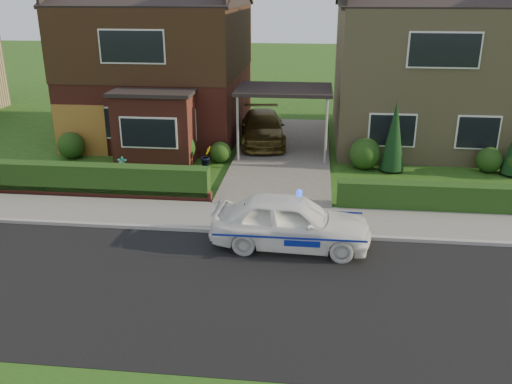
# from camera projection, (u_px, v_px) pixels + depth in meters

# --- Properties ---
(ground) EXTENTS (120.00, 120.00, 0.00)m
(ground) POSITION_uv_depth(u_px,v_px,m) (253.00, 292.00, 12.34)
(ground) COLOR #204C14
(ground) RESTS_ON ground
(road) EXTENTS (60.00, 6.00, 0.02)m
(road) POSITION_uv_depth(u_px,v_px,m) (253.00, 292.00, 12.34)
(road) COLOR black
(road) RESTS_ON ground
(kerb) EXTENTS (60.00, 0.16, 0.12)m
(kerb) POSITION_uv_depth(u_px,v_px,m) (265.00, 233.00, 15.16)
(kerb) COLOR #9E9993
(kerb) RESTS_ON ground
(sidewalk) EXTENTS (60.00, 2.00, 0.10)m
(sidewalk) POSITION_uv_depth(u_px,v_px,m) (269.00, 219.00, 16.14)
(sidewalk) COLOR slate
(sidewalk) RESTS_ON ground
(driveway) EXTENTS (3.80, 12.00, 0.12)m
(driveway) POSITION_uv_depth(u_px,v_px,m) (283.00, 153.00, 22.55)
(driveway) COLOR #666059
(driveway) RESTS_ON ground
(house_left) EXTENTS (7.50, 9.53, 7.25)m
(house_left) POSITION_uv_depth(u_px,v_px,m) (161.00, 51.00, 24.53)
(house_left) COLOR maroon
(house_left) RESTS_ON ground
(house_right) EXTENTS (7.50, 8.06, 7.25)m
(house_right) POSITION_uv_depth(u_px,v_px,m) (422.00, 58.00, 23.47)
(house_right) COLOR #96845C
(house_right) RESTS_ON ground
(carport_link) EXTENTS (3.80, 3.00, 2.77)m
(carport_link) POSITION_uv_depth(u_px,v_px,m) (284.00, 91.00, 21.60)
(carport_link) COLOR black
(carport_link) RESTS_ON ground
(garage_door) EXTENTS (2.20, 0.10, 2.10)m
(garage_door) POSITION_uv_depth(u_px,v_px,m) (80.00, 130.00, 22.09)
(garage_door) COLOR brown
(garage_door) RESTS_ON ground
(dwarf_wall) EXTENTS (7.70, 0.25, 0.36)m
(dwarf_wall) POSITION_uv_depth(u_px,v_px,m) (96.00, 193.00, 17.81)
(dwarf_wall) COLOR maroon
(dwarf_wall) RESTS_ON ground
(hedge_left) EXTENTS (7.50, 0.55, 0.90)m
(hedge_left) POSITION_uv_depth(u_px,v_px,m) (99.00, 196.00, 18.01)
(hedge_left) COLOR #183611
(hedge_left) RESTS_ON ground
(hedge_right) EXTENTS (7.50, 0.55, 0.80)m
(hedge_right) POSITION_uv_depth(u_px,v_px,m) (459.00, 212.00, 16.72)
(hedge_right) COLOR #183611
(hedge_right) RESTS_ON ground
(shrub_left_far) EXTENTS (1.08, 1.08, 1.08)m
(shrub_left_far) POSITION_uv_depth(u_px,v_px,m) (71.00, 145.00, 21.86)
(shrub_left_far) COLOR #183611
(shrub_left_far) RESTS_ON ground
(shrub_left_mid) EXTENTS (1.32, 1.32, 1.32)m
(shrub_left_mid) POSITION_uv_depth(u_px,v_px,m) (179.00, 147.00, 21.17)
(shrub_left_mid) COLOR #183611
(shrub_left_mid) RESTS_ON ground
(shrub_left_near) EXTENTS (0.84, 0.84, 0.84)m
(shrub_left_near) POSITION_uv_depth(u_px,v_px,m) (220.00, 152.00, 21.37)
(shrub_left_near) COLOR #183611
(shrub_left_near) RESTS_ON ground
(shrub_right_near) EXTENTS (1.20, 1.20, 1.20)m
(shrub_right_near) POSITION_uv_depth(u_px,v_px,m) (365.00, 154.00, 20.55)
(shrub_right_near) COLOR #183611
(shrub_right_near) RESTS_ON ground
(shrub_right_mid) EXTENTS (0.96, 0.96, 0.96)m
(shrub_right_mid) POSITION_uv_depth(u_px,v_px,m) (489.00, 160.00, 20.21)
(shrub_right_mid) COLOR #183611
(shrub_right_mid) RESTS_ON ground
(conifer_a) EXTENTS (0.90, 0.90, 2.60)m
(conifer_a) POSITION_uv_depth(u_px,v_px,m) (394.00, 138.00, 20.01)
(conifer_a) COLOR black
(conifer_a) RESTS_ON ground
(police_car) EXTENTS (3.86, 4.28, 1.59)m
(police_car) POSITION_uv_depth(u_px,v_px,m) (291.00, 222.00, 14.25)
(police_car) COLOR white
(police_car) RESTS_ON ground
(driveway_car) EXTENTS (2.44, 4.77, 1.32)m
(driveway_car) POSITION_uv_depth(u_px,v_px,m) (262.00, 128.00, 23.61)
(driveway_car) COLOR brown
(driveway_car) RESTS_ON driveway
(potted_plant_a) EXTENTS (0.42, 0.34, 0.69)m
(potted_plant_a) POSITION_uv_depth(u_px,v_px,m) (122.00, 167.00, 19.89)
(potted_plant_a) COLOR gray
(potted_plant_a) RESTS_ON ground
(potted_plant_b) EXTENTS (0.57, 0.57, 0.81)m
(potted_plant_b) POSITION_uv_depth(u_px,v_px,m) (206.00, 157.00, 20.87)
(potted_plant_b) COLOR gray
(potted_plant_b) RESTS_ON ground
(potted_plant_c) EXTENTS (0.51, 0.51, 0.77)m
(potted_plant_c) POSITION_uv_depth(u_px,v_px,m) (202.00, 179.00, 18.51)
(potted_plant_c) COLOR gray
(potted_plant_c) RESTS_ON ground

